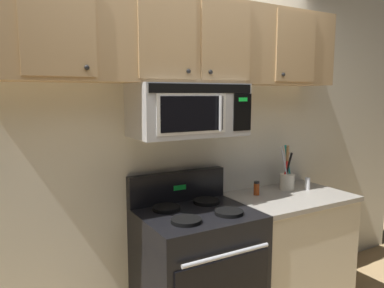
# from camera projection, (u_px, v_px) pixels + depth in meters

# --- Properties ---
(back_wall) EXTENTS (5.20, 0.10, 2.70)m
(back_wall) POSITION_uv_depth(u_px,v_px,m) (172.00, 139.00, 2.68)
(back_wall) COLOR silver
(back_wall) RESTS_ON ground_plane
(stove_range) EXTENTS (0.76, 0.69, 1.12)m
(stove_range) POSITION_uv_depth(u_px,v_px,m) (197.00, 273.00, 2.49)
(stove_range) COLOR black
(stove_range) RESTS_ON ground_plane
(over_range_microwave) EXTENTS (0.76, 0.43, 0.35)m
(over_range_microwave) POSITION_uv_depth(u_px,v_px,m) (188.00, 110.00, 2.44)
(over_range_microwave) COLOR #B7BABF
(upper_cabinets) EXTENTS (2.50, 0.36, 0.55)m
(upper_cabinets) POSITION_uv_depth(u_px,v_px,m) (186.00, 42.00, 2.40)
(upper_cabinets) COLOR tan
(counter_segment) EXTENTS (0.93, 0.65, 0.90)m
(counter_segment) POSITION_uv_depth(u_px,v_px,m) (287.00, 249.00, 2.90)
(counter_segment) COLOR beige
(counter_segment) RESTS_ON ground_plane
(utensil_crock_cream) EXTENTS (0.12, 0.12, 0.37)m
(utensil_crock_cream) POSITION_uv_depth(u_px,v_px,m) (287.00, 178.00, 2.98)
(utensil_crock_cream) COLOR beige
(utensil_crock_cream) RESTS_ON counter_segment
(salt_shaker) EXTENTS (0.04, 0.04, 0.10)m
(salt_shaker) POSITION_uv_depth(u_px,v_px,m) (307.00, 184.00, 2.99)
(salt_shaker) COLOR white
(salt_shaker) RESTS_ON counter_segment
(spice_jar) EXTENTS (0.04, 0.04, 0.11)m
(spice_jar) POSITION_uv_depth(u_px,v_px,m) (257.00, 188.00, 2.83)
(spice_jar) COLOR #C64C19
(spice_jar) RESTS_ON counter_segment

